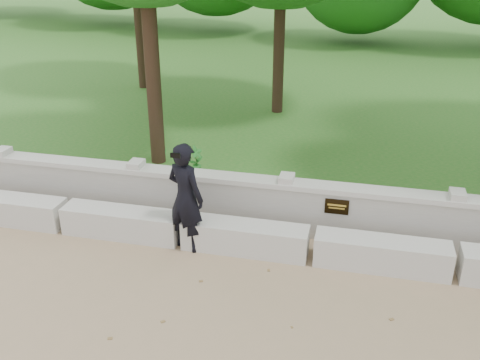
# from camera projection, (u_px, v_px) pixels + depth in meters

# --- Properties ---
(ground) EXTENTS (80.00, 80.00, 0.00)m
(ground) POSITION_uv_depth(u_px,v_px,m) (292.00, 345.00, 6.23)
(ground) COLOR #927859
(ground) RESTS_ON ground
(lawn) EXTENTS (40.00, 22.00, 0.25)m
(lawn) POSITION_uv_depth(u_px,v_px,m) (350.00, 71.00, 18.60)
(lawn) COLOR #22661D
(lawn) RESTS_ON ground
(concrete_bench) EXTENTS (11.90, 0.45, 0.45)m
(concrete_bench) POSITION_uv_depth(u_px,v_px,m) (311.00, 246.00, 7.82)
(concrete_bench) COLOR beige
(concrete_bench) RESTS_ON ground
(parapet_wall) EXTENTS (12.50, 0.35, 0.90)m
(parapet_wall) POSITION_uv_depth(u_px,v_px,m) (317.00, 210.00, 8.34)
(parapet_wall) COLOR #B1AFA8
(parapet_wall) RESTS_ON ground
(man_main) EXTENTS (0.73, 0.68, 1.70)m
(man_main) POSITION_uv_depth(u_px,v_px,m) (186.00, 197.00, 7.87)
(man_main) COLOR black
(man_main) RESTS_ON ground
(shrub_a) EXTENTS (0.33, 0.33, 0.53)m
(shrub_a) POSITION_uv_depth(u_px,v_px,m) (196.00, 160.00, 10.10)
(shrub_a) COLOR #287527
(shrub_a) RESTS_ON lawn
(shrub_d) EXTENTS (0.41, 0.41, 0.54)m
(shrub_d) POSITION_uv_depth(u_px,v_px,m) (159.00, 148.00, 10.66)
(shrub_d) COLOR #287527
(shrub_d) RESTS_ON lawn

